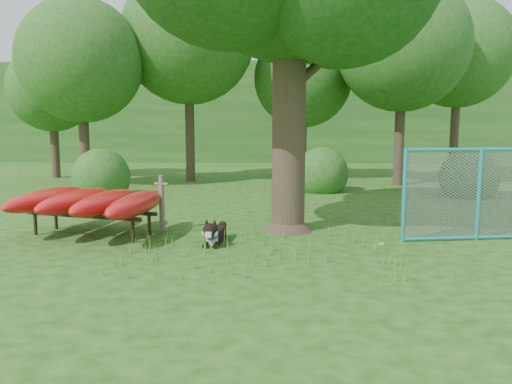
{
  "coord_description": "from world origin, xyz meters",
  "views": [
    {
      "loc": [
        0.67,
        -7.79,
        2.2
      ],
      "look_at": [
        0.2,
        1.2,
        1.0
      ],
      "focal_mm": 35.0,
      "sensor_mm": 36.0,
      "label": 1
    }
  ],
  "objects": [
    {
      "name": "bg_tree_d",
      "position": [
        5.0,
        11.0,
        5.08
      ],
      "size": [
        4.8,
        4.8,
        7.5
      ],
      "color": "#37291E",
      "rests_on": "ground"
    },
    {
      "name": "bg_tree_b",
      "position": [
        -3.0,
        12.0,
        5.61
      ],
      "size": [
        5.2,
        5.2,
        8.22
      ],
      "color": "#37291E",
      "rests_on": "ground"
    },
    {
      "name": "wildflower_clump",
      "position": [
        2.4,
        0.71,
        0.16
      ],
      "size": [
        0.09,
        0.09,
        0.2
      ],
      "rotation": [
        0.0,
        0.0,
        0.37
      ],
      "color": "#518D2E",
      "rests_on": "ground"
    },
    {
      "name": "kayak_rack",
      "position": [
        -3.15,
        1.9,
        0.69
      ],
      "size": [
        2.97,
        3.19,
        0.9
      ],
      "rotation": [
        0.0,
        0.0,
        -0.26
      ],
      "color": "black",
      "rests_on": "ground"
    },
    {
      "name": "husky_dog",
      "position": [
        -0.6,
        1.33,
        0.19
      ],
      "size": [
        0.35,
        1.19,
        0.53
      ],
      "rotation": [
        0.0,
        0.0,
        -0.07
      ],
      "color": "black",
      "rests_on": "ground"
    },
    {
      "name": "bg_tree_c",
      "position": [
        1.5,
        13.0,
        4.11
      ],
      "size": [
        4.0,
        4.0,
        6.12
      ],
      "color": "#37291E",
      "rests_on": "ground"
    },
    {
      "name": "shrub_right",
      "position": [
        6.5,
        8.0,
        0.0
      ],
      "size": [
        1.8,
        1.8,
        1.8
      ],
      "primitive_type": "sphere",
      "color": "#22561B",
      "rests_on": "ground"
    },
    {
      "name": "wooded_hillside",
      "position": [
        0.0,
        28.0,
        3.0
      ],
      "size": [
        80.0,
        12.0,
        6.0
      ],
      "primitive_type": "cube",
      "color": "#22561B",
      "rests_on": "ground"
    },
    {
      "name": "bg_tree_f",
      "position": [
        -9.0,
        13.0,
        3.73
      ],
      "size": [
        3.6,
        3.6,
        5.55
      ],
      "color": "#37291E",
      "rests_on": "ground"
    },
    {
      "name": "fence_section",
      "position": [
        4.45,
        1.88,
        0.9
      ],
      "size": [
        3.04,
        0.58,
        2.99
      ],
      "rotation": [
        0.0,
        0.0,
        0.16
      ],
      "color": "#2AAAC4",
      "rests_on": "ground"
    },
    {
      "name": "shrub_mid",
      "position": [
        2.0,
        9.0,
        0.0
      ],
      "size": [
        1.8,
        1.8,
        1.8
      ],
      "primitive_type": "sphere",
      "color": "#22561B",
      "rests_on": "ground"
    },
    {
      "name": "wooden_post",
      "position": [
        -1.84,
        2.39,
        0.62
      ],
      "size": [
        0.32,
        0.16,
        1.18
      ],
      "rotation": [
        0.0,
        0.0,
        -0.31
      ],
      "color": "brown",
      "rests_on": "ground"
    },
    {
      "name": "bg_tree_e",
      "position": [
        8.0,
        14.0,
        5.23
      ],
      "size": [
        4.6,
        4.6,
        7.55
      ],
      "color": "#37291E",
      "rests_on": "ground"
    },
    {
      "name": "ground",
      "position": [
        0.0,
        0.0,
        0.0
      ],
      "size": [
        80.0,
        80.0,
        0.0
      ],
      "primitive_type": "plane",
      "color": "#1A490E",
      "rests_on": "ground"
    },
    {
      "name": "shrub_left",
      "position": [
        -5.0,
        7.5,
        0.0
      ],
      "size": [
        1.8,
        1.8,
        1.8
      ],
      "primitive_type": "sphere",
      "color": "#22561B",
      "rests_on": "ground"
    },
    {
      "name": "bg_tree_a",
      "position": [
        -6.5,
        10.0,
        4.48
      ],
      "size": [
        4.4,
        4.4,
        6.7
      ],
      "color": "#37291E",
      "rests_on": "ground"
    }
  ]
}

